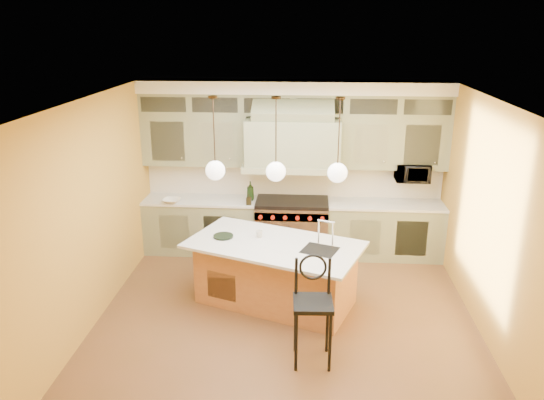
# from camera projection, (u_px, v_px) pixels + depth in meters

# --- Properties ---
(floor) EXTENTS (5.00, 5.00, 0.00)m
(floor) POSITION_uv_depth(u_px,v_px,m) (286.00, 319.00, 7.09)
(floor) COLOR brown
(floor) RESTS_ON ground
(ceiling) EXTENTS (5.00, 5.00, 0.00)m
(ceiling) POSITION_uv_depth(u_px,v_px,m) (288.00, 101.00, 6.17)
(ceiling) COLOR white
(ceiling) RESTS_ON wall_back
(wall_back) EXTENTS (5.00, 0.00, 5.00)m
(wall_back) POSITION_uv_depth(u_px,v_px,m) (293.00, 166.00, 9.00)
(wall_back) COLOR gold
(wall_back) RESTS_ON ground
(wall_front) EXTENTS (5.00, 0.00, 5.00)m
(wall_front) POSITION_uv_depth(u_px,v_px,m) (273.00, 326.00, 4.27)
(wall_front) COLOR gold
(wall_front) RESTS_ON ground
(wall_left) EXTENTS (0.00, 5.00, 5.00)m
(wall_left) POSITION_uv_depth(u_px,v_px,m) (92.00, 213.00, 6.80)
(wall_left) COLOR gold
(wall_left) RESTS_ON ground
(wall_right) EXTENTS (0.00, 5.00, 5.00)m
(wall_right) POSITION_uv_depth(u_px,v_px,m) (491.00, 223.00, 6.46)
(wall_right) COLOR gold
(wall_right) RESTS_ON ground
(back_cabinetry) EXTENTS (5.00, 0.77, 2.90)m
(back_cabinetry) POSITION_uv_depth(u_px,v_px,m) (293.00, 172.00, 8.75)
(back_cabinetry) COLOR gray
(back_cabinetry) RESTS_ON floor
(range) EXTENTS (1.20, 0.74, 0.96)m
(range) POSITION_uv_depth(u_px,v_px,m) (292.00, 227.00, 8.97)
(range) COLOR silver
(range) RESTS_ON floor
(kitchen_island) EXTENTS (2.60, 1.98, 1.35)m
(kitchen_island) POSITION_uv_depth(u_px,v_px,m) (276.00, 272.00, 7.38)
(kitchen_island) COLOR #A4633A
(kitchen_island) RESTS_ON floor
(counter_stool) EXTENTS (0.47, 0.47, 1.28)m
(counter_stool) POSITION_uv_depth(u_px,v_px,m) (313.00, 304.00, 6.02)
(counter_stool) COLOR black
(counter_stool) RESTS_ON floor
(microwave) EXTENTS (0.54, 0.37, 0.30)m
(microwave) POSITION_uv_depth(u_px,v_px,m) (412.00, 172.00, 8.63)
(microwave) COLOR black
(microwave) RESTS_ON back_cabinetry
(oil_bottle_a) EXTENTS (0.14, 0.14, 0.32)m
(oil_bottle_a) POSITION_uv_depth(u_px,v_px,m) (250.00, 191.00, 8.83)
(oil_bottle_a) COLOR black
(oil_bottle_a) RESTS_ON back_cabinetry
(oil_bottle_b) EXTENTS (0.08, 0.09, 0.18)m
(oil_bottle_b) POSITION_uv_depth(u_px,v_px,m) (249.00, 199.00, 8.63)
(oil_bottle_b) COLOR black
(oil_bottle_b) RESTS_ON back_cabinetry
(fruit_bowl) EXTENTS (0.32, 0.32, 0.07)m
(fruit_bowl) POSITION_uv_depth(u_px,v_px,m) (172.00, 201.00, 8.74)
(fruit_bowl) COLOR white
(fruit_bowl) RESTS_ON back_cabinetry
(cup) EXTENTS (0.12, 0.12, 0.10)m
(cup) POSITION_uv_depth(u_px,v_px,m) (259.00, 234.00, 7.39)
(cup) COLOR silver
(cup) RESTS_ON kitchen_island
(pendant_left) EXTENTS (0.26, 0.26, 1.11)m
(pendant_left) POSITION_uv_depth(u_px,v_px,m) (215.00, 168.00, 6.96)
(pendant_left) COLOR #2D2319
(pendant_left) RESTS_ON ceiling
(pendant_center) EXTENTS (0.26, 0.26, 1.11)m
(pendant_center) POSITION_uv_depth(u_px,v_px,m) (276.00, 169.00, 6.91)
(pendant_center) COLOR #2D2319
(pendant_center) RESTS_ON ceiling
(pendant_right) EXTENTS (0.26, 0.26, 1.11)m
(pendant_right) POSITION_uv_depth(u_px,v_px,m) (337.00, 171.00, 6.86)
(pendant_right) COLOR #2D2319
(pendant_right) RESTS_ON ceiling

